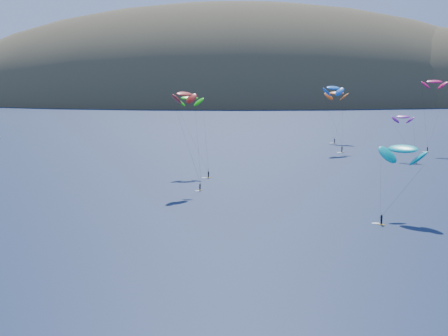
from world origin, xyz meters
TOP-DOWN VIEW (x-y plane):
  - island at (39.40, 562.36)m, footprint 730.00×300.00m
  - kitesurfer_3 at (-4.81, 130.92)m, footprint 10.30×13.48m
  - kitesurfer_4 at (44.11, 178.37)m, footprint 10.24×10.87m
  - kitesurfer_5 at (39.93, 76.23)m, footprint 11.48×13.83m
  - kitesurfer_6 at (62.87, 156.01)m, footprint 7.37×12.45m
  - kitesurfer_8 at (79.38, 176.32)m, footprint 8.85×5.18m
  - kitesurfer_9 at (-4.83, 106.87)m, footprint 8.21×9.35m
  - kitesurfer_11 at (50.83, 208.68)m, footprint 10.45×13.28m

SIDE VIEW (x-z plane):
  - island at x=39.40m, z-range -115.74..94.26m
  - kitesurfer_5 at x=39.93m, z-range 5.28..21.48m
  - kitesurfer_6 at x=62.87m, z-range 5.92..21.60m
  - kitesurfer_11 at x=50.83m, z-range 8.42..30.67m
  - kitesurfer_3 at x=-4.81m, z-range 9.36..32.46m
  - kitesurfer_4 at x=44.11m, z-range 9.87..35.00m
  - kitesurfer_9 at x=-4.83m, z-range 10.34..35.51m
  - kitesurfer_8 at x=79.38m, z-range 11.15..38.21m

